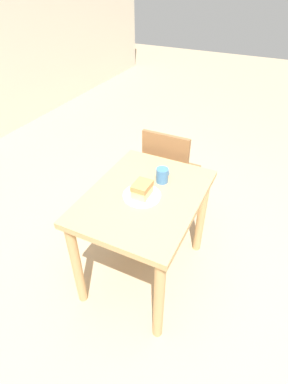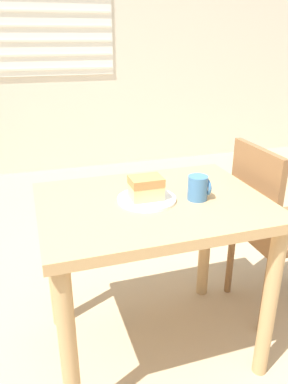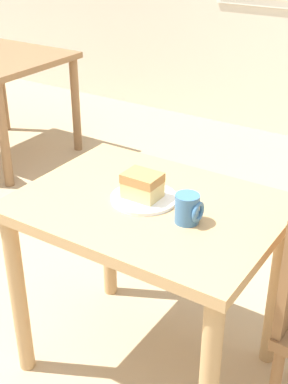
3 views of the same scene
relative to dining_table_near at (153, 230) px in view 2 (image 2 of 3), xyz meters
name	(u,v)px [view 2 (image 2 of 3)]	position (x,y,z in m)	size (l,w,h in m)	color
wall_back	(55,25)	(-0.07, 2.65, 0.81)	(10.00, 0.10, 2.80)	beige
dining_table_near	(153,230)	(0.00, 0.00, 0.00)	(0.87, 0.65, 0.73)	tan
chair_near_window	(271,225)	(0.63, 0.08, -0.12)	(0.38, 0.38, 0.87)	brown
plate	(147,199)	(-0.02, 0.01, 0.14)	(0.23, 0.23, 0.01)	white
cake_slice	(146,188)	(-0.03, 0.00, 0.18)	(0.12, 0.09, 0.09)	#E0C67F
coffee_mug	(199,188)	(0.17, -0.04, 0.18)	(0.08, 0.08, 0.10)	teal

